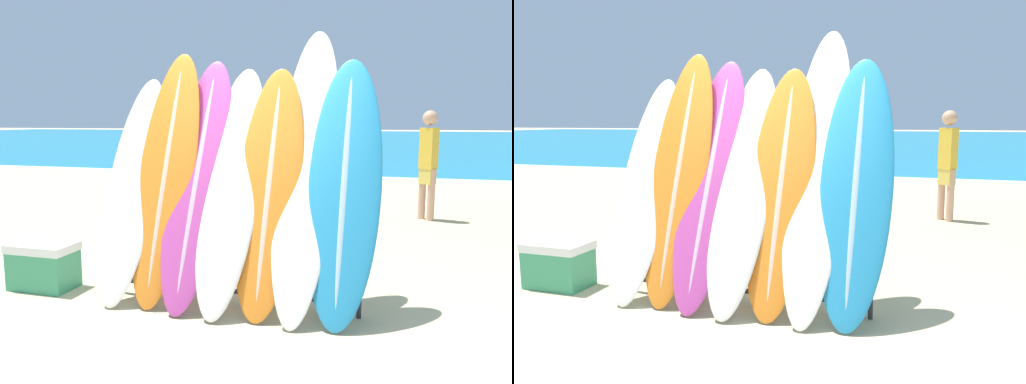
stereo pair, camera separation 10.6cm
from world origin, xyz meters
The scene contains 14 objects.
ground_plane centered at (0.00, 0.00, 0.00)m, with size 160.00×160.00×0.00m, color #CCB789.
ocean_water centered at (0.00, 39.48, 0.00)m, with size 120.00×60.00×0.01m.
surfboard_rack centered at (0.00, 0.23, 0.46)m, with size 2.22×0.04×0.84m.
surfboard_slot_0 centered at (-0.92, 0.27, 0.98)m, with size 0.50×0.96×1.96m.
surfboard_slot_1 centered at (-0.61, 0.30, 1.09)m, with size 0.53×0.94×2.19m.
surfboard_slot_2 centered at (-0.31, 0.31, 1.06)m, with size 0.53×1.10×2.12m.
surfboard_slot_3 centered at (0.00, 0.29, 1.02)m, with size 0.51×1.12×2.05m.
surfboard_slot_4 centered at (0.33, 0.28, 1.01)m, with size 0.55×0.90×2.02m.
surfboard_slot_5 centered at (0.62, 0.38, 1.19)m, with size 0.51×1.23×2.37m.
surfboard_slot_6 centered at (0.94, 0.28, 1.04)m, with size 0.58×0.94×2.09m.
person_near_water centered at (1.77, 4.57, 0.94)m, with size 0.29×0.28×1.71m.
person_mid_beach centered at (-1.26, 4.99, 0.88)m, with size 0.25×0.28×1.61m.
person_far_left centered at (-0.34, 8.20, 0.89)m, with size 0.22×0.28×1.64m.
cooler_box centered at (-1.81, 0.14, 0.22)m, with size 0.60×0.37×0.43m.
Camera 2 is at (1.47, -3.61, 1.57)m, focal length 35.00 mm.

